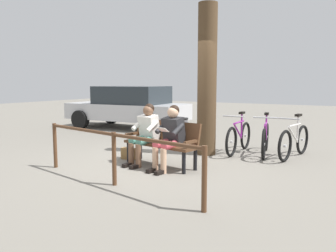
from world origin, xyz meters
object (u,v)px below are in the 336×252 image
at_px(bicycle_orange, 294,141).
at_px(bicycle_red, 239,137).
at_px(bench, 163,140).
at_px(person_companion, 145,131).
at_px(bicycle_green, 265,139).
at_px(person_reading, 170,134).
at_px(litter_bin, 181,134).
at_px(parked_car, 129,106).
at_px(handbag, 128,153).
at_px(tree_trunk, 207,80).

xyz_separation_m(bicycle_orange, bicycle_red, (1.21, 0.07, 0.00)).
distance_m(bench, person_companion, 0.39).
bearing_deg(bicycle_green, person_reading, -39.76).
xyz_separation_m(person_companion, bicycle_green, (-1.81, -2.08, -0.30)).
bearing_deg(bicycle_green, bench, -48.12).
distance_m(litter_bin, parked_car, 4.33).
bearing_deg(handbag, bicycle_green, -141.55).
height_order(person_reading, bicycle_orange, person_reading).
height_order(tree_trunk, bicycle_red, tree_trunk).
xyz_separation_m(person_companion, handbag, (0.57, -0.19, -0.54)).
height_order(bicycle_green, bicycle_red, same).
relative_size(bicycle_red, parked_car, 0.39).
bearing_deg(bicycle_red, bench, -25.30).
height_order(litter_bin, bicycle_orange, bicycle_orange).
distance_m(bicycle_green, parked_car, 5.79).
xyz_separation_m(handbag, bicycle_red, (-1.79, -1.84, 0.24)).
distance_m(person_reading, parked_car, 6.03).
bearing_deg(bicycle_red, person_reading, -16.16).
bearing_deg(parked_car, bicycle_orange, 157.52).
bearing_deg(parked_car, bicycle_red, 152.34).
relative_size(handbag, bicycle_orange, 0.18).
bearing_deg(parked_car, person_reading, 130.99).
bearing_deg(tree_trunk, handbag, 47.32).
relative_size(tree_trunk, bicycle_red, 1.98).
bearing_deg(litter_bin, bicycle_orange, -169.92).
bearing_deg(person_companion, parked_car, -39.37).
distance_m(litter_bin, bicycle_green, 1.95).
height_order(litter_bin, parked_car, parked_car).
bearing_deg(handbag, person_companion, 161.45).
xyz_separation_m(person_companion, litter_bin, (0.09, -1.65, -0.28)).
height_order(bicycle_red, parked_car, parked_car).
relative_size(person_companion, tree_trunk, 0.36).
distance_m(person_reading, handbag, 1.35).
xyz_separation_m(bench, person_reading, (-0.29, 0.22, 0.16)).
distance_m(person_reading, bicycle_red, 2.25).
relative_size(handbag, bicycle_red, 0.18).
bearing_deg(handbag, litter_bin, -108.26).
distance_m(tree_trunk, parked_car, 5.07).
height_order(bench, bicycle_green, bicycle_green).
xyz_separation_m(litter_bin, bicycle_green, (-1.90, -0.43, -0.03)).
height_order(person_companion, litter_bin, person_companion).
xyz_separation_m(handbag, litter_bin, (-0.48, -1.46, 0.27)).
bearing_deg(bicycle_orange, bicycle_green, -78.79).
bearing_deg(person_reading, litter_bin, -57.36).
distance_m(handbag, tree_trunk, 2.35).
height_order(handbag, bicycle_red, bicycle_red).
xyz_separation_m(person_companion, bicycle_red, (-1.22, -2.03, -0.30)).
distance_m(person_companion, bicycle_green, 2.78).
bearing_deg(handbag, tree_trunk, -132.68).
xyz_separation_m(bench, bicycle_orange, (-2.09, -2.00, -0.15)).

